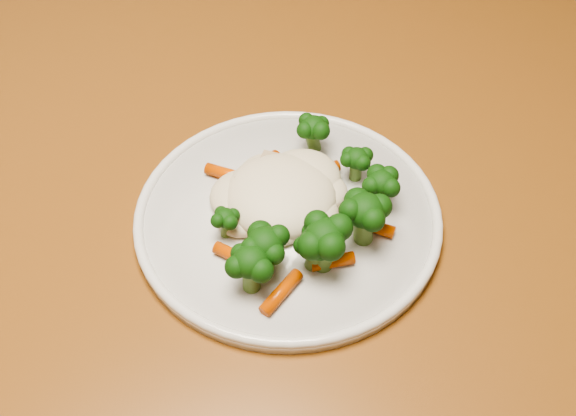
# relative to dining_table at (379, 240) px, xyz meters

# --- Properties ---
(dining_table) EXTENTS (1.39, 1.19, 0.75)m
(dining_table) POSITION_rel_dining_table_xyz_m (0.00, 0.00, 0.00)
(dining_table) COLOR brown
(dining_table) RESTS_ON ground
(plate) EXTENTS (0.29, 0.29, 0.01)m
(plate) POSITION_rel_dining_table_xyz_m (-0.12, 0.00, 0.11)
(plate) COLOR white
(plate) RESTS_ON dining_table
(meal) EXTENTS (0.20, 0.19, 0.05)m
(meal) POSITION_rel_dining_table_xyz_m (-0.12, -0.01, 0.14)
(meal) COLOR beige
(meal) RESTS_ON plate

